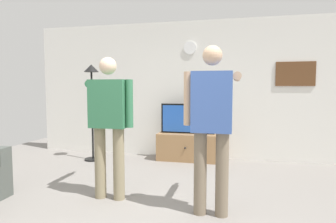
% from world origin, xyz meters
% --- Properties ---
extents(ground_plane, '(8.40, 8.40, 0.00)m').
position_xyz_m(ground_plane, '(0.00, 0.00, 0.00)').
color(ground_plane, gray).
extents(back_wall, '(6.40, 0.10, 2.70)m').
position_xyz_m(back_wall, '(0.00, 2.95, 1.35)').
color(back_wall, silver).
rests_on(back_wall, ground_plane).
extents(tv_stand, '(1.13, 0.44, 0.52)m').
position_xyz_m(tv_stand, '(0.07, 2.60, 0.26)').
color(tv_stand, '#997047').
rests_on(tv_stand, ground_plane).
extents(television, '(1.03, 0.07, 0.57)m').
position_xyz_m(television, '(0.07, 2.65, 0.80)').
color(television, black).
rests_on(television, tv_stand).
extents(wall_clock, '(0.25, 0.03, 0.25)m').
position_xyz_m(wall_clock, '(0.07, 2.89, 2.17)').
color(wall_clock, white).
extents(framed_picture, '(0.68, 0.04, 0.44)m').
position_xyz_m(framed_picture, '(2.01, 2.90, 1.64)').
color(framed_picture, brown).
extents(floor_lamp, '(0.32, 0.32, 1.83)m').
position_xyz_m(floor_lamp, '(-1.70, 2.21, 1.31)').
color(floor_lamp, black).
rests_on(floor_lamp, ground_plane).
extents(person_standing_nearer_lamp, '(0.63, 0.78, 1.76)m').
position_xyz_m(person_standing_nearer_lamp, '(-0.56, 0.48, 1.01)').
color(person_standing_nearer_lamp, gray).
rests_on(person_standing_nearer_lamp, ground_plane).
extents(person_standing_nearer_couch, '(0.61, 0.78, 1.83)m').
position_xyz_m(person_standing_nearer_couch, '(0.72, 0.29, 1.05)').
color(person_standing_nearer_couch, '#7A6B56').
rests_on(person_standing_nearer_couch, ground_plane).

